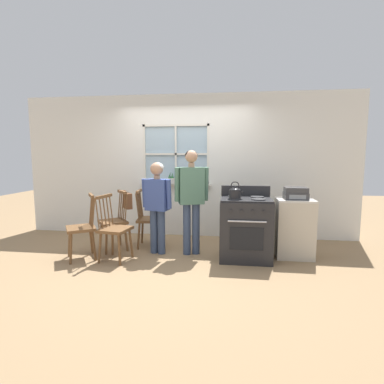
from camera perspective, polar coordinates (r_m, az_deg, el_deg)
ground_plane at (r=4.65m, az=-3.67°, el=-12.60°), size 16.00×16.00×0.00m
wall_back at (r=5.76m, az=-0.95°, el=4.76°), size 6.40×0.16×2.70m
chair_by_window at (r=5.11m, az=-14.61°, el=-5.59°), size 0.57×0.58×0.98m
chair_near_wall at (r=5.19m, az=-8.31°, el=-5.26°), size 0.45×0.46×0.98m
chair_center_cluster at (r=4.83m, az=-20.17°, el=-6.55°), size 0.56×0.57×0.98m
chair_near_stove at (r=4.61m, az=-14.64°, el=-6.96°), size 0.46×0.48×0.98m
person_elderly_left at (r=4.73m, az=-6.65°, el=-1.40°), size 0.50×0.28×1.45m
person_teen_center at (r=4.65m, az=-0.11°, el=-0.13°), size 0.54×0.32×1.64m
stove at (r=4.61m, az=10.17°, el=-6.75°), size 0.76×0.68×1.08m
kettle at (r=4.37m, az=8.18°, el=-0.10°), size 0.21×0.17×0.25m
potted_plant at (r=5.74m, az=-3.99°, el=2.26°), size 0.17×0.17×0.23m
handbag at (r=5.12m, az=-12.21°, el=-1.58°), size 0.25×0.25×0.31m
side_counter at (r=4.90m, az=18.85°, el=-6.46°), size 0.55×0.50×0.90m
stereo at (r=4.79m, az=19.15°, el=-0.24°), size 0.34×0.29×0.18m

